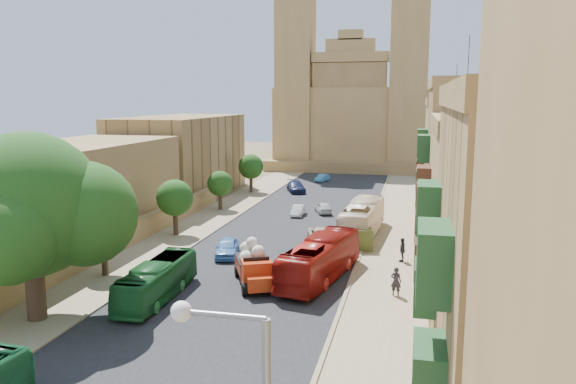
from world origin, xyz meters
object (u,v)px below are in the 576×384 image
at_px(street_tree_a, 103,235).
at_px(bus_red_east, 320,259).
at_px(pedestrian_a, 396,281).
at_px(street_tree_c, 220,184).
at_px(car_white_b, 323,208).
at_px(bus_cream_east, 362,218).
at_px(church, 353,114).
at_px(car_blue_a, 227,248).
at_px(car_white_a, 298,211).
at_px(street_tree_b, 175,198).
at_px(pedestrian_c, 402,250).
at_px(car_cream, 322,235).
at_px(car_blue_b, 322,178).
at_px(red_truck, 254,265).
at_px(car_dkblue, 296,187).
at_px(street_tree_d, 251,167).
at_px(ficus_tree, 31,210).
at_px(olive_pickup, 358,235).
at_px(bus_green_north, 157,280).

relative_size(street_tree_a, bus_red_east, 0.42).
xyz_separation_m(street_tree_a, pedestrian_a, (20.08, 0.27, -1.98)).
relative_size(street_tree_c, car_white_b, 1.22).
relative_size(bus_cream_east, pedestrian_a, 5.93).
height_order(church, car_blue_a, church).
distance_m(car_white_a, car_white_b, 3.04).
height_order(street_tree_b, pedestrian_c, street_tree_b).
distance_m(car_cream, car_blue_b, 35.67).
height_order(red_truck, car_dkblue, red_truck).
bearing_deg(street_tree_b, pedestrian_c, -11.44).
height_order(street_tree_b, car_white_b, street_tree_b).
bearing_deg(church, street_tree_d, -108.09).
bearing_deg(street_tree_d, car_white_a, -55.51).
xyz_separation_m(church, car_blue_b, (-2.40, -19.16, -8.97)).
bearing_deg(red_truck, street_tree_a, -178.45).
bearing_deg(car_blue_a, street_tree_c, 97.86).
relative_size(car_white_a, pedestrian_a, 1.77).
relative_size(bus_red_east, bus_cream_east, 0.94).
height_order(ficus_tree, red_truck, ficus_tree).
bearing_deg(car_white_a, church, 87.73).
distance_m(olive_pickup, bus_cream_east, 3.98).
relative_size(street_tree_a, bus_green_north, 0.51).
relative_size(ficus_tree, bus_green_north, 1.23).
bearing_deg(ficus_tree, car_cream, 57.74).
distance_m(red_truck, car_white_b, 24.32).
height_order(bus_red_east, car_blue_b, bus_red_east).
relative_size(church, car_blue_b, 10.98).
xyz_separation_m(street_tree_c, bus_green_north, (5.73, -27.60, -1.71)).
height_order(red_truck, car_blue_a, red_truck).
relative_size(car_cream, car_dkblue, 1.01).
distance_m(street_tree_c, car_blue_a, 19.05).
relative_size(street_tree_b, pedestrian_c, 2.71).
relative_size(ficus_tree, car_blue_a, 2.51).
bearing_deg(bus_red_east, red_truck, 37.44).
xyz_separation_m(car_cream, car_dkblue, (-7.58, 25.07, 0.02)).
height_order(car_cream, pedestrian_a, pedestrian_a).
relative_size(street_tree_c, car_cream, 0.87).
bearing_deg(pedestrian_a, church, -69.67).
bearing_deg(street_tree_c, car_cream, -41.32).
relative_size(church, red_truck, 6.54).
bearing_deg(olive_pickup, street_tree_b, 179.81).
bearing_deg(red_truck, olive_pickup, 63.89).
bearing_deg(car_white_a, bus_cream_east, -44.05).
relative_size(ficus_tree, car_cream, 2.11).
bearing_deg(bus_green_north, pedestrian_c, 36.60).
bearing_deg(street_tree_c, street_tree_b, -90.00).
xyz_separation_m(car_blue_a, pedestrian_c, (13.43, 1.54, 0.22)).
height_order(street_tree_c, car_blue_b, street_tree_c).
bearing_deg(street_tree_d, street_tree_c, -90.00).
bearing_deg(car_white_b, ficus_tree, 50.99).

